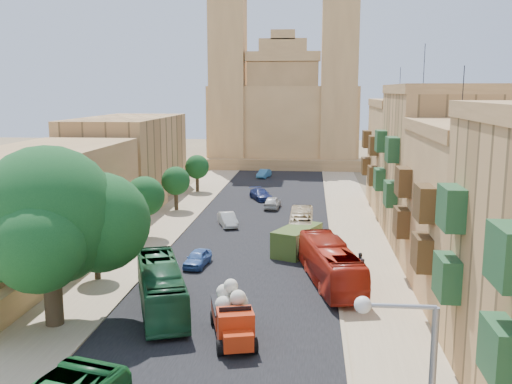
% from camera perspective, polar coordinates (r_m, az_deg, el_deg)
% --- Properties ---
extents(ground, '(260.00, 260.00, 0.00)m').
position_cam_1_polar(ground, '(29.39, -5.16, -16.79)').
color(ground, olive).
extents(road_surface, '(14.00, 140.00, 0.01)m').
position_cam_1_polar(road_surface, '(57.51, 0.39, -3.22)').
color(road_surface, black).
rests_on(road_surface, ground).
extents(sidewalk_east, '(5.00, 140.00, 0.01)m').
position_cam_1_polar(sidewalk_east, '(57.45, 9.88, -3.39)').
color(sidewalk_east, tan).
rests_on(sidewalk_east, ground).
extents(sidewalk_west, '(5.00, 140.00, 0.01)m').
position_cam_1_polar(sidewalk_west, '(59.10, -8.84, -2.98)').
color(sidewalk_west, tan).
rests_on(sidewalk_west, ground).
extents(kerb_east, '(0.25, 140.00, 0.12)m').
position_cam_1_polar(kerb_east, '(57.30, 7.39, -3.30)').
color(kerb_east, tan).
rests_on(kerb_east, ground).
extents(kerb_west, '(0.25, 140.00, 0.12)m').
position_cam_1_polar(kerb_west, '(58.53, -6.46, -3.00)').
color(kerb_west, tan).
rests_on(kerb_west, ground).
extents(townhouse_b, '(9.00, 14.00, 14.90)m').
position_cam_1_polar(townhouse_b, '(39.05, 21.66, -1.86)').
color(townhouse_b, tan).
rests_on(townhouse_b, ground).
extents(townhouse_c, '(9.00, 14.00, 17.40)m').
position_cam_1_polar(townhouse_c, '(52.27, 17.59, 2.65)').
color(townhouse_c, tan).
rests_on(townhouse_c, ground).
extents(townhouse_d, '(9.00, 14.00, 15.90)m').
position_cam_1_polar(townhouse_d, '(66.02, 15.08, 3.58)').
color(townhouse_d, tan).
rests_on(townhouse_d, ground).
extents(west_wall, '(1.00, 40.00, 1.80)m').
position_cam_1_polar(west_wall, '(50.52, -14.99, -4.41)').
color(west_wall, tan).
rests_on(west_wall, ground).
extents(west_building_low, '(10.00, 28.00, 8.40)m').
position_cam_1_polar(west_building_low, '(50.26, -21.84, -1.02)').
color(west_building_low, '#A07646').
rests_on(west_building_low, ground).
extents(west_building_mid, '(10.00, 22.00, 10.00)m').
position_cam_1_polar(west_building_mid, '(73.90, -12.66, 3.45)').
color(west_building_mid, tan).
rests_on(west_building_mid, ground).
extents(church, '(28.00, 22.50, 36.30)m').
position_cam_1_polar(church, '(104.53, 2.83, 8.05)').
color(church, tan).
rests_on(church, ground).
extents(ficus_tree, '(10.35, 9.52, 10.35)m').
position_cam_1_polar(ficus_tree, '(33.83, -19.90, -2.72)').
color(ficus_tree, '#392C1C').
rests_on(ficus_tree, ground).
extents(street_tree_a, '(2.85, 2.85, 4.39)m').
position_cam_1_polar(street_tree_a, '(41.92, -15.71, -4.56)').
color(street_tree_a, '#392C1C').
rests_on(street_tree_a, ground).
extents(street_tree_b, '(3.65, 3.65, 5.62)m').
position_cam_1_polar(street_tree_b, '(52.82, -11.08, -0.45)').
color(street_tree_b, '#392C1C').
rests_on(street_tree_b, ground).
extents(street_tree_c, '(3.20, 3.20, 4.93)m').
position_cam_1_polar(street_tree_c, '(64.31, -8.03, 1.09)').
color(street_tree_c, '#392C1C').
rests_on(street_tree_c, ground).
extents(street_tree_d, '(3.18, 3.18, 4.90)m').
position_cam_1_polar(street_tree_d, '(75.91, -5.91, 2.50)').
color(street_tree_d, '#392C1C').
rests_on(street_tree_d, ground).
extents(red_truck, '(3.21, 5.55, 3.07)m').
position_cam_1_polar(red_truck, '(31.53, -2.35, -12.12)').
color(red_truck, '#BA2C0E').
rests_on(red_truck, ground).
extents(olive_pickup, '(4.23, 5.74, 2.17)m').
position_cam_1_polar(olive_pickup, '(47.34, 4.13, -4.86)').
color(olive_pickup, '#435C22').
rests_on(olive_pickup, ground).
extents(bus_green_north, '(5.67, 10.47, 2.86)m').
position_cam_1_polar(bus_green_north, '(35.85, -9.50, -9.33)').
color(bus_green_north, '#1D532E').
rests_on(bus_green_north, ground).
extents(bus_red_east, '(4.61, 10.80, 2.93)m').
position_cam_1_polar(bus_red_east, '(40.06, 7.46, -7.12)').
color(bus_red_east, '#B12514').
rests_on(bus_red_east, ground).
extents(bus_cream_east, '(2.05, 8.64, 2.41)m').
position_cam_1_polar(bus_cream_east, '(52.27, 4.55, -3.27)').
color(bus_cream_east, beige).
rests_on(bus_cream_east, ground).
extents(car_blue_a, '(1.90, 3.81, 1.25)m').
position_cam_1_polar(car_blue_a, '(44.13, -5.87, -6.60)').
color(car_blue_a, '#3C64AB').
rests_on(car_blue_a, ground).
extents(car_white_a, '(2.69, 4.29, 1.34)m').
position_cam_1_polar(car_white_a, '(56.58, -2.85, -2.77)').
color(car_white_a, silver).
rests_on(car_white_a, ground).
extents(car_cream, '(2.61, 5.21, 1.42)m').
position_cam_1_polar(car_cream, '(51.01, 4.46, -4.18)').
color(car_cream, '#BAB696').
rests_on(car_cream, ground).
extents(car_dkblue, '(3.56, 4.97, 1.34)m').
position_cam_1_polar(car_dkblue, '(70.08, 0.47, -0.24)').
color(car_dkblue, navy).
rests_on(car_dkblue, ground).
extents(car_white_b, '(1.95, 4.22, 1.40)m').
position_cam_1_polar(car_white_b, '(65.01, 1.65, -1.04)').
color(car_white_b, beige).
rests_on(car_white_b, ground).
extents(car_blue_b, '(2.15, 4.05, 1.27)m').
position_cam_1_polar(car_blue_b, '(87.86, 0.79, 1.85)').
color(car_blue_b, teal).
rests_on(car_blue_b, ground).
extents(pedestrian_a, '(0.82, 0.68, 1.91)m').
position_cam_1_polar(pedestrian_a, '(40.38, 10.49, -7.82)').
color(pedestrian_a, '#282629').
rests_on(pedestrian_a, ground).
extents(pedestrian_c, '(0.82, 1.14, 1.80)m').
position_cam_1_polar(pedestrian_c, '(42.11, 10.35, -7.15)').
color(pedestrian_c, '#2F3038').
rests_on(pedestrian_c, ground).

